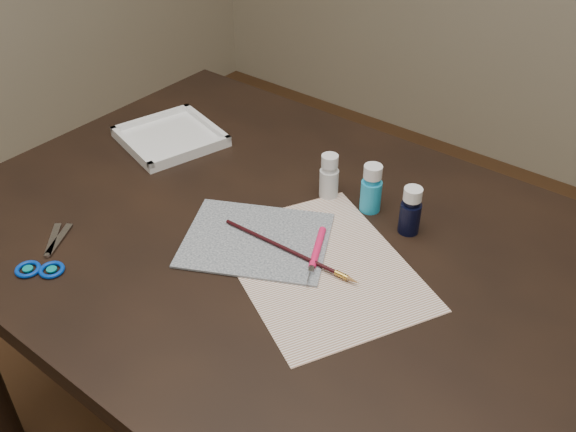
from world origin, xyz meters
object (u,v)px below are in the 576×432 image
Objects in this scene: paint_bottle_white at (329,176)px; palette_tray at (170,136)px; canvas at (256,240)px; paint_bottle_cyan at (371,188)px; paint_bottle_navy at (411,210)px; paper at (321,266)px; scissors at (46,250)px.

palette_tray is (-0.41, -0.04, -0.03)m from paint_bottle_white.
paint_bottle_cyan reaches higher than canvas.
paint_bottle_navy is at bearing -1.13° from paint_bottle_white.
canvas is 2.61× the size of paint_bottle_cyan.
paint_bottle_cyan is (-0.03, 0.20, 0.05)m from paper.
palette_tray reaches higher than paper.
canvas is 1.52× the size of scissors.
paint_bottle_cyan is (0.09, 0.01, 0.00)m from paint_bottle_white.
paint_bottle_white is 0.94× the size of paint_bottle_cyan.
paint_bottle_navy is 0.47× the size of palette_tray.
paper is 1.84× the size of palette_tray.
paint_bottle_white is 0.09m from paint_bottle_cyan.
scissors is at bearing -137.13° from canvas.
paint_bottle_white is at bearing 6.18° from palette_tray.
paper is 0.20m from paint_bottle_cyan.
canvas is at bearing -117.15° from paint_bottle_cyan.
paint_bottle_navy is 0.66m from scissors.
scissors is at bearing -74.24° from palette_tray.
paper is 0.13m from canvas.
paper is 0.54m from palette_tray.
paper is at bearing -99.62° from scissors.
paper is 0.49m from scissors.
paint_bottle_navy reaches higher than paint_bottle_white.
paint_bottle_navy reaches higher than scissors.
paper is 3.99× the size of paint_bottle_white.
canvas is 2.72× the size of paint_bottle_navy.
scissors is (-0.38, -0.47, -0.04)m from paint_bottle_cyan.
paint_bottle_cyan is 1.04× the size of paint_bottle_navy.
paint_bottle_cyan is 0.61m from scissors.
paint_bottle_cyan is (0.11, 0.21, 0.05)m from canvas.
paint_bottle_navy is (0.18, -0.00, 0.00)m from paint_bottle_white.
paint_bottle_navy reaches higher than canvas.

